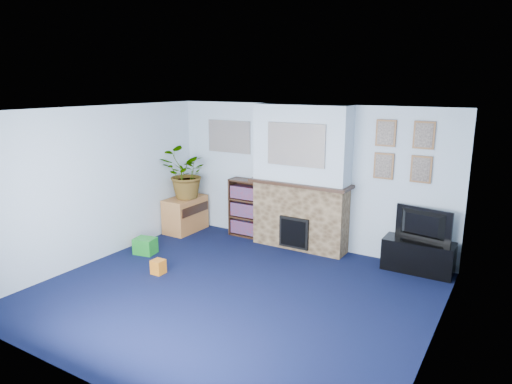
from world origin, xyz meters
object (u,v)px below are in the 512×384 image
Objects in this scene: television at (421,225)px; sideboard at (185,213)px; tv_stand at (418,257)px; bookshelf at (246,209)px.

sideboard is (-4.19, -0.30, -0.36)m from television.
bookshelf reaches higher than tv_stand.
television is 0.79× the size of bookshelf.
tv_stand is 3.08m from bookshelf.
tv_stand is 1.21× the size of sideboard.
tv_stand is at bearing -1.43° from bookshelf.
television reaches higher than tv_stand.
sideboard is at bearing -162.36° from bookshelf.
television is at bearing -1.05° from bookshelf.
bookshelf is at bearing 9.26° from television.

